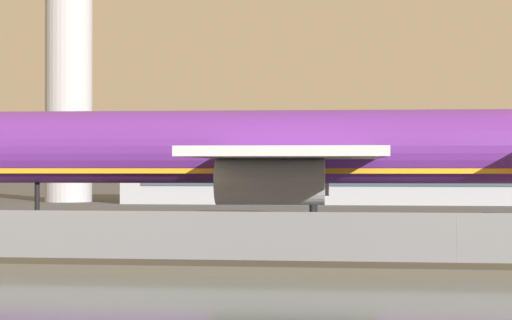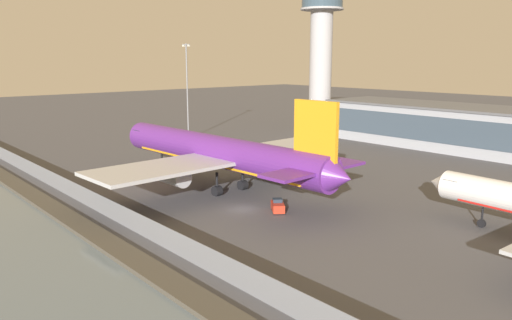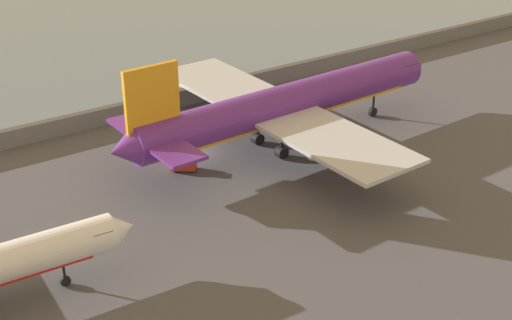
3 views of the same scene
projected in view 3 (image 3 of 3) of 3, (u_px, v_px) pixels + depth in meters
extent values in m
plane|color=#4C4C51|center=(200.00, 154.00, 96.11)|extent=(500.00, 500.00, 0.00)
cube|color=slate|center=(29.00, 29.00, 148.60)|extent=(320.00, 98.00, 0.01)
cube|color=#474238|center=(134.00, 104.00, 111.16)|extent=(320.00, 3.00, 0.50)
cube|color=slate|center=(147.00, 107.00, 107.35)|extent=(280.00, 0.08, 2.63)
cylinder|color=slate|center=(147.00, 107.00, 107.35)|extent=(0.10, 0.10, 2.63)
cylinder|color=#602889|center=(289.00, 102.00, 96.10)|extent=(46.99, 7.08, 5.09)
cone|color=#602889|center=(415.00, 66.00, 109.30)|extent=(3.51, 4.98, 4.84)
cone|color=#602889|center=(123.00, 150.00, 82.90)|extent=(3.50, 4.72, 4.58)
cube|color=#232D3D|center=(400.00, 66.00, 107.27)|extent=(2.98, 4.44, 1.53)
cube|color=orange|center=(289.00, 112.00, 96.73)|extent=(39.93, 5.77, 0.92)
cube|color=#B7BABF|center=(228.00, 86.00, 103.20)|extent=(11.25, 22.89, 0.51)
cube|color=#B7BABF|center=(332.00, 139.00, 87.08)|extent=(11.25, 22.89, 0.51)
cylinder|color=#B7BABF|center=(243.00, 99.00, 103.40)|extent=(6.67, 3.08, 2.80)
cylinder|color=#B7BABF|center=(330.00, 143.00, 89.86)|extent=(6.67, 3.08, 2.80)
cube|color=orange|center=(152.00, 101.00, 82.85)|extent=(7.04, 0.91, 8.66)
cube|color=#602889|center=(138.00, 127.00, 87.92)|extent=(5.03, 8.43, 0.41)
cube|color=#602889|center=(172.00, 150.00, 82.01)|extent=(5.03, 8.43, 0.41)
cylinder|color=black|center=(373.00, 103.00, 106.63)|extent=(0.36, 0.36, 2.98)
cylinder|color=black|center=(373.00, 112.00, 107.30)|extent=(1.45, 0.62, 1.43)
cylinder|color=black|center=(258.00, 129.00, 98.09)|extent=(0.41, 0.41, 2.98)
cylinder|color=black|center=(258.00, 139.00, 98.76)|extent=(1.69, 1.21, 1.64)
cylinder|color=black|center=(282.00, 142.00, 94.25)|extent=(0.41, 0.41, 2.98)
cylinder|color=black|center=(282.00, 152.00, 94.92)|extent=(1.69, 1.21, 1.64)
cone|color=white|center=(122.00, 228.00, 70.84)|extent=(2.58, 3.65, 3.54)
cube|color=#232D3D|center=(98.00, 231.00, 69.50)|extent=(2.19, 3.26, 1.12)
cylinder|color=black|center=(64.00, 272.00, 69.25)|extent=(0.26, 0.26, 2.18)
cylinder|color=black|center=(65.00, 281.00, 69.74)|extent=(1.06, 0.46, 1.04)
cube|color=red|center=(184.00, 165.00, 91.57)|extent=(3.53, 3.17, 1.11)
cube|color=#283847|center=(187.00, 159.00, 91.20)|extent=(1.66, 1.69, 0.50)
cylinder|color=black|center=(192.00, 165.00, 92.33)|extent=(0.70, 0.59, 0.70)
cylinder|color=black|center=(191.00, 170.00, 91.11)|extent=(0.70, 0.59, 0.70)
cylinder|color=black|center=(177.00, 165.00, 92.38)|extent=(0.70, 0.59, 0.70)
cylinder|color=black|center=(176.00, 170.00, 91.17)|extent=(0.70, 0.59, 0.70)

